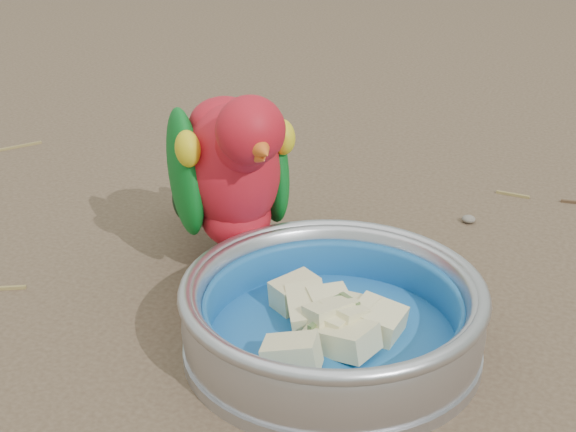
% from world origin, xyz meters
% --- Properties ---
extents(ground, '(60.00, 60.00, 0.00)m').
position_xyz_m(ground, '(0.00, 0.00, 0.00)').
color(ground, brown).
extents(food_bowl, '(0.24, 0.24, 0.02)m').
position_xyz_m(food_bowl, '(0.08, 0.06, 0.01)').
color(food_bowl, '#B2B2BA').
rests_on(food_bowl, ground).
extents(bowl_wall, '(0.24, 0.24, 0.04)m').
position_xyz_m(bowl_wall, '(0.08, 0.06, 0.04)').
color(bowl_wall, '#B2B2BA').
rests_on(bowl_wall, food_bowl).
extents(fruit_wedges, '(0.14, 0.14, 0.03)m').
position_xyz_m(fruit_wedges, '(0.08, 0.06, 0.03)').
color(fruit_wedges, beige).
rests_on(fruit_wedges, food_bowl).
extents(lory_parrot, '(0.22, 0.24, 0.18)m').
position_xyz_m(lory_parrot, '(-0.04, 0.15, 0.09)').
color(lory_parrot, '#B0121F').
rests_on(lory_parrot, ground).
extents(ground_debris, '(0.90, 0.80, 0.01)m').
position_xyz_m(ground_debris, '(0.03, 0.10, 0.00)').
color(ground_debris, olive).
rests_on(ground_debris, ground).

